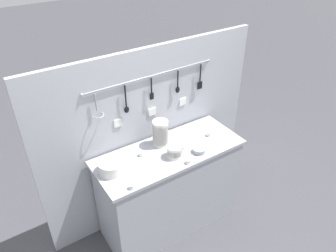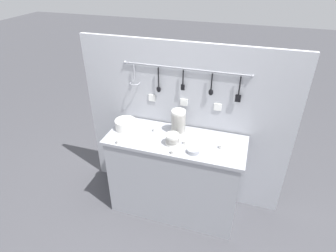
# 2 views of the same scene
# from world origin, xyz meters

# --- Properties ---
(ground_plane) EXTENTS (20.00, 20.00, 0.00)m
(ground_plane) POSITION_xyz_m (0.00, 0.00, 0.00)
(ground_plane) COLOR #424247
(counter) EXTENTS (1.31, 0.52, 0.89)m
(counter) POSITION_xyz_m (0.00, 0.00, 0.44)
(counter) COLOR #9EA0A8
(counter) RESTS_ON ground
(back_wall) EXTENTS (2.11, 0.11, 1.72)m
(back_wall) POSITION_xyz_m (-0.00, 0.30, 0.86)
(back_wall) COLOR #A8AAB2
(back_wall) RESTS_ON ground
(bowl_stack_short_front) EXTENTS (0.13, 0.13, 0.24)m
(bowl_stack_short_front) POSITION_xyz_m (-0.01, 0.12, 1.00)
(bowl_stack_short_front) COLOR silver
(bowl_stack_short_front) RESTS_ON counter
(bowl_stack_wide_centre) EXTENTS (0.12, 0.12, 0.11)m
(bowl_stack_wide_centre) POSITION_xyz_m (-0.01, -0.09, 0.94)
(bowl_stack_wide_centre) COLOR silver
(bowl_stack_wide_centre) RESTS_ON counter
(plate_stack) EXTENTS (0.20, 0.20, 0.10)m
(plate_stack) POSITION_xyz_m (-0.52, 0.03, 0.94)
(plate_stack) COLOR silver
(plate_stack) RESTS_ON counter
(steel_mixing_bowl) EXTENTS (0.11, 0.11, 0.04)m
(steel_mixing_bowl) POSITION_xyz_m (0.20, -0.15, 0.91)
(steel_mixing_bowl) COLOR #93969E
(steel_mixing_bowl) RESTS_ON counter
(cup_back_right) EXTENTS (0.04, 0.04, 0.04)m
(cup_back_right) POSITION_xyz_m (0.42, -0.01, 0.91)
(cup_back_right) COLOR silver
(cup_back_right) RESTS_ON counter
(cup_centre) EXTENTS (0.04, 0.04, 0.04)m
(cup_centre) POSITION_xyz_m (0.04, -0.22, 0.91)
(cup_centre) COLOR silver
(cup_centre) RESTS_ON counter
(cup_front_left) EXTENTS (0.04, 0.04, 0.04)m
(cup_front_left) POSITION_xyz_m (-0.48, -0.22, 0.91)
(cup_front_left) COLOR silver
(cup_front_left) RESTS_ON counter
(cup_back_left) EXTENTS (0.04, 0.04, 0.04)m
(cup_back_left) POSITION_xyz_m (0.10, -0.04, 0.91)
(cup_back_left) COLOR silver
(cup_back_left) RESTS_ON counter
(cup_beside_plates) EXTENTS (0.04, 0.04, 0.04)m
(cup_beside_plates) POSITION_xyz_m (-0.23, 0.08, 0.91)
(cup_beside_plates) COLOR silver
(cup_beside_plates) RESTS_ON counter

